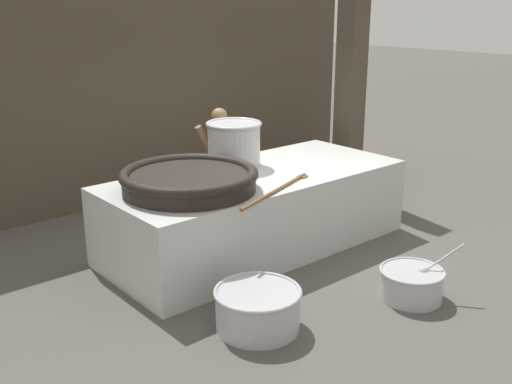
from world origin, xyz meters
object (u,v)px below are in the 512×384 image
(stock_pot, at_px, (234,143))
(prep_bowl_vegetables, at_px, (412,282))
(cook, at_px, (220,160))
(giant_wok_near, at_px, (189,179))
(prep_bowl_meat, at_px, (258,307))

(stock_pot, height_order, prep_bowl_vegetables, stock_pot)
(cook, relative_size, prep_bowl_vegetables, 2.00)
(giant_wok_near, relative_size, prep_bowl_vegetables, 1.95)
(prep_bowl_vegetables, bearing_deg, giant_wok_near, 122.88)
(stock_pot, xyz_separation_m, prep_bowl_vegetables, (0.30, -2.60, -1.09))
(stock_pot, bearing_deg, prep_bowl_vegetables, -83.43)
(cook, height_order, prep_bowl_meat, cook)
(cook, xyz_separation_m, prep_bowl_vegetables, (0.03, -3.29, -0.68))
(prep_bowl_vegetables, bearing_deg, prep_bowl_meat, 160.03)
(stock_pot, height_order, cook, cook)
(stock_pot, distance_m, prep_bowl_meat, 2.63)
(giant_wok_near, bearing_deg, cook, 42.08)
(giant_wok_near, relative_size, stock_pot, 2.17)
(cook, distance_m, prep_bowl_vegetables, 3.36)
(prep_bowl_vegetables, relative_size, prep_bowl_meat, 0.94)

